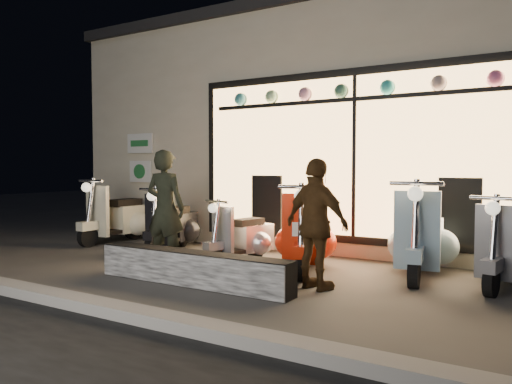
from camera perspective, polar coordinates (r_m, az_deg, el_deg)
ground at (r=6.42m, az=-1.86°, el=-9.68°), size 40.00×40.00×0.00m
kerb at (r=4.90m, az=-15.07°, el=-13.07°), size 40.00×0.25×0.12m
shop_building at (r=10.81m, az=12.80°, el=6.61°), size 10.20×6.23×4.20m
graffiti_barrier at (r=6.00m, az=-7.27°, el=-8.64°), size 2.62×0.28×0.40m
scooter_silver at (r=7.45m, az=-1.18°, el=-5.12°), size 0.57×1.25×0.89m
scooter_red at (r=6.93m, az=5.60°, el=-4.94°), size 0.89×1.55×1.12m
scooter_black at (r=8.56m, az=-9.33°, el=-3.74°), size 0.67×1.43×1.02m
scooter_cream at (r=9.64m, az=-14.99°, el=-2.80°), size 0.50×1.55×1.12m
scooter_blue at (r=6.86m, az=18.40°, el=-4.99°), size 0.66×1.66×1.18m
scooter_grey at (r=6.65m, az=27.03°, el=-5.91°), size 0.61×1.46×1.04m
man at (r=7.14m, az=-10.32°, el=-1.80°), size 0.64×0.46×1.63m
woman at (r=5.70m, az=6.95°, el=-3.66°), size 0.95×0.62×1.50m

